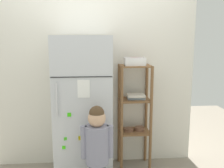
% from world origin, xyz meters
% --- Properties ---
extents(kitchen_wall_back, '(2.54, 0.03, 2.17)m').
position_xyz_m(kitchen_wall_back, '(0.00, 0.38, 1.08)').
color(kitchen_wall_back, silver).
rests_on(kitchen_wall_back, ground).
extents(refrigerator, '(0.63, 0.69, 1.67)m').
position_xyz_m(refrigerator, '(-0.15, 0.02, 0.83)').
color(refrigerator, silver).
rests_on(refrigerator, ground).
extents(child_standing, '(0.32, 0.24, 1.00)m').
position_xyz_m(child_standing, '(-0.01, -0.49, 0.60)').
color(child_standing, '#353F44').
rests_on(child_standing, ground).
extents(pantry_shelf_unit, '(0.39, 0.32, 1.31)m').
position_xyz_m(pantry_shelf_unit, '(0.48, 0.19, 0.77)').
color(pantry_shelf_unit, brown).
rests_on(pantry_shelf_unit, ground).
extents(fruit_bin, '(0.25, 0.18, 0.09)m').
position_xyz_m(fruit_bin, '(0.48, 0.18, 1.35)').
color(fruit_bin, white).
rests_on(fruit_bin, pantry_shelf_unit).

